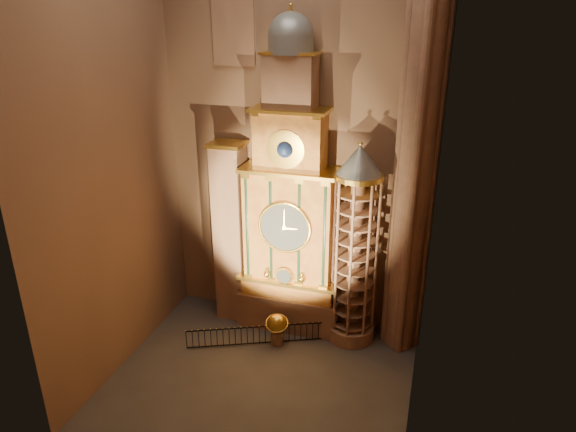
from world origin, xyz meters
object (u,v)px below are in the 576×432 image
(astronomical_clock, at_px, (290,214))
(celestial_globe, at_px, (277,326))
(portrait_tower, at_px, (231,233))
(stair_turret, at_px, (355,249))
(iron_railing, at_px, (265,335))

(astronomical_clock, distance_m, celestial_globe, 5.98)
(portrait_tower, relative_size, celestial_globe, 5.83)
(stair_turret, height_order, celestial_globe, stair_turret)
(astronomical_clock, relative_size, celestial_globe, 9.54)
(stair_turret, bearing_deg, celestial_globe, -154.15)
(iron_railing, bearing_deg, portrait_tower, 140.05)
(astronomical_clock, distance_m, portrait_tower, 3.73)
(stair_turret, distance_m, celestial_globe, 5.83)
(astronomical_clock, distance_m, iron_railing, 6.54)
(stair_turret, height_order, iron_railing, stair_turret)
(astronomical_clock, distance_m, stair_turret, 3.78)
(portrait_tower, distance_m, celestial_globe, 5.63)
(astronomical_clock, xyz_separation_m, celestial_globe, (-0.12, -2.02, -5.63))
(astronomical_clock, bearing_deg, celestial_globe, -93.42)
(portrait_tower, bearing_deg, celestial_globe, -31.82)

